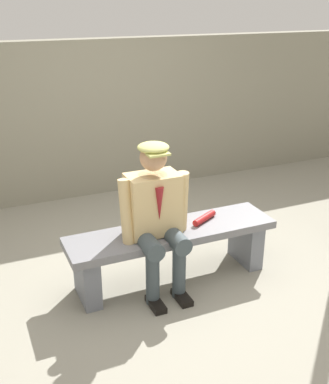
% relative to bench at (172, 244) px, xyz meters
% --- Properties ---
extents(ground_plane, '(30.00, 30.00, 0.00)m').
position_rel_bench_xyz_m(ground_plane, '(0.00, 0.00, -0.34)').
color(ground_plane, gray).
extents(bench, '(1.81, 0.46, 0.49)m').
position_rel_bench_xyz_m(bench, '(0.00, 0.00, 0.00)').
color(bench, slate).
rests_on(bench, ground).
extents(seated_man, '(0.59, 0.58, 1.27)m').
position_rel_bench_xyz_m(seated_man, '(0.17, 0.06, 0.36)').
color(seated_man, '#D3B47A').
rests_on(seated_man, ground).
extents(rolled_magazine, '(0.28, 0.19, 0.06)m').
position_rel_bench_xyz_m(rolled_magazine, '(-0.32, -0.03, 0.17)').
color(rolled_magazine, '#B21E1E').
rests_on(rolled_magazine, bench).
extents(stadium_wall, '(12.00, 0.24, 1.86)m').
position_rel_bench_xyz_m(stadium_wall, '(0.00, -2.28, 0.59)').
color(stadium_wall, gray).
rests_on(stadium_wall, ground).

